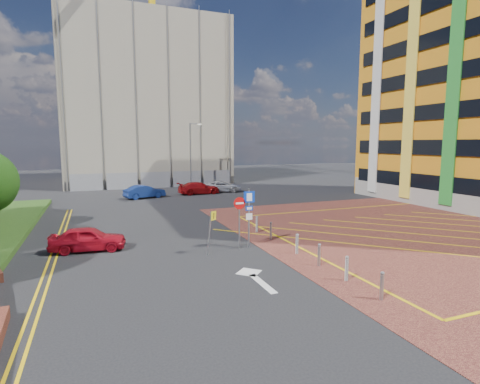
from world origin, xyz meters
TOP-DOWN VIEW (x-y plane):
  - ground at (0.00, 0.00)m, footprint 140.00×140.00m
  - forecourt at (14.00, 0.00)m, footprint 26.00×26.00m
  - lamp_back at (4.08, 28.00)m, footprint 1.53×0.16m
  - sign_cluster at (0.30, 0.98)m, footprint 1.17×0.12m
  - warning_sign at (-1.78, 0.45)m, footprint 0.55×0.37m
  - bollard_row at (2.30, -1.67)m, footprint 0.14×11.14m
  - construction_building at (0.00, 40.00)m, footprint 21.20×19.20m
  - construction_fence at (1.00, 30.00)m, footprint 21.60×0.06m
  - car_red_left at (-7.54, 3.49)m, footprint 3.91×1.96m
  - car_blue_back at (-2.43, 21.48)m, footprint 4.33×2.56m
  - car_red_back at (3.54, 22.53)m, footprint 4.72×2.17m
  - car_silver_back at (6.50, 23.40)m, footprint 4.91×3.26m

SIDE VIEW (x-z plane):
  - ground at x=0.00m, z-range 0.00..0.00m
  - forecourt at x=14.00m, z-range 0.00..0.02m
  - bollard_row at x=2.30m, z-range 0.02..0.92m
  - car_silver_back at x=6.50m, z-range 0.00..1.25m
  - car_red_left at x=-7.54m, z-range 0.00..1.28m
  - car_red_back at x=3.54m, z-range 0.00..1.34m
  - car_blue_back at x=-2.43m, z-range 0.00..1.35m
  - construction_fence at x=1.00m, z-range 0.00..2.00m
  - warning_sign at x=-1.78m, z-range 0.31..2.55m
  - sign_cluster at x=0.30m, z-range 0.35..3.55m
  - lamp_back at x=4.08m, z-range 0.36..8.36m
  - construction_building at x=0.00m, z-range 0.00..22.00m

